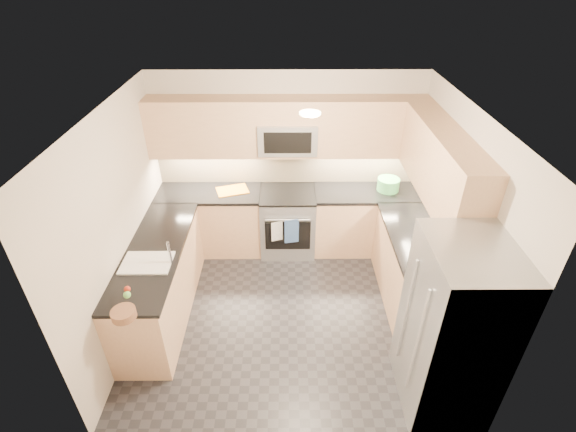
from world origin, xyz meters
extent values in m
cube|color=black|center=(0.00, 0.00, 0.00)|extent=(3.60, 3.20, 0.00)
cube|color=beige|center=(0.00, 0.00, 2.50)|extent=(3.60, 3.20, 0.02)
cube|color=beige|center=(0.00, 1.60, 1.25)|extent=(3.60, 0.02, 2.50)
cube|color=beige|center=(0.00, -1.60, 1.25)|extent=(3.60, 0.02, 2.50)
cube|color=beige|center=(-1.80, 0.00, 1.25)|extent=(0.02, 3.20, 2.50)
cube|color=beige|center=(1.80, 0.00, 1.25)|extent=(0.02, 3.20, 2.50)
cube|color=#DBAD84|center=(-1.09, 1.30, 0.45)|extent=(1.42, 0.60, 0.90)
cube|color=#DBAD84|center=(1.09, 1.30, 0.45)|extent=(1.42, 0.60, 0.90)
cube|color=#DBAD84|center=(1.50, 0.15, 0.45)|extent=(0.60, 1.70, 0.90)
cube|color=#DBAD84|center=(-1.50, 0.00, 0.45)|extent=(0.60, 2.00, 0.90)
cube|color=black|center=(-1.09, 1.30, 0.92)|extent=(1.42, 0.63, 0.04)
cube|color=black|center=(1.09, 1.30, 0.92)|extent=(1.42, 0.63, 0.04)
cube|color=black|center=(1.50, 0.15, 0.92)|extent=(0.63, 1.70, 0.04)
cube|color=black|center=(-1.50, 0.00, 0.92)|extent=(0.63, 2.00, 0.04)
cube|color=#DBAD84|center=(0.00, 1.43, 1.83)|extent=(3.60, 0.35, 0.75)
cube|color=#DBAD84|center=(1.62, 0.28, 1.83)|extent=(0.35, 1.95, 0.75)
cube|color=tan|center=(0.00, 1.60, 1.20)|extent=(3.60, 0.01, 0.51)
cube|color=tan|center=(1.80, 0.45, 1.20)|extent=(0.01, 2.30, 0.51)
cube|color=#989A9F|center=(0.00, 1.28, 0.46)|extent=(0.76, 0.65, 0.91)
cube|color=black|center=(0.00, 1.28, 0.92)|extent=(0.76, 0.65, 0.03)
cube|color=black|center=(0.00, 0.95, 0.45)|extent=(0.62, 0.02, 0.45)
cylinder|color=#B2B5BA|center=(0.00, 0.93, 0.72)|extent=(0.60, 0.02, 0.02)
cube|color=#A7AAAF|center=(0.00, 1.40, 1.70)|extent=(0.76, 0.40, 0.40)
cube|color=black|center=(0.00, 1.20, 1.70)|extent=(0.60, 0.01, 0.28)
cube|color=#93979A|center=(1.45, -1.15, 0.90)|extent=(0.70, 0.90, 1.80)
cylinder|color=#B2B5BA|center=(1.08, -1.33, 0.95)|extent=(0.02, 0.02, 1.20)
cylinder|color=#B2B5BA|center=(1.08, -0.97, 0.95)|extent=(0.02, 0.02, 1.20)
cube|color=white|center=(-1.50, -0.25, 0.88)|extent=(0.52, 0.38, 0.16)
cylinder|color=silver|center=(-1.24, -0.25, 1.08)|extent=(0.03, 0.03, 0.28)
cylinder|color=#449F4E|center=(1.39, 1.34, 1.03)|extent=(0.33, 0.33, 0.17)
cube|color=orange|center=(-0.76, 1.33, 0.95)|extent=(0.49, 0.41, 0.01)
cylinder|color=#8B5C40|center=(-1.49, -1.02, 0.98)|extent=(0.26, 0.26, 0.08)
sphere|color=#A52412|center=(-1.52, -0.77, 1.05)|extent=(0.06, 0.06, 0.06)
sphere|color=#64BB50|center=(-1.50, -0.85, 1.05)|extent=(0.07, 0.07, 0.07)
cube|color=white|center=(-0.15, 0.91, 0.55)|extent=(0.15, 0.06, 0.29)
cube|color=#315189|center=(0.05, 0.91, 0.55)|extent=(0.19, 0.05, 0.37)
camera|label=1|loc=(-0.02, -3.71, 3.75)|focal=26.00mm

